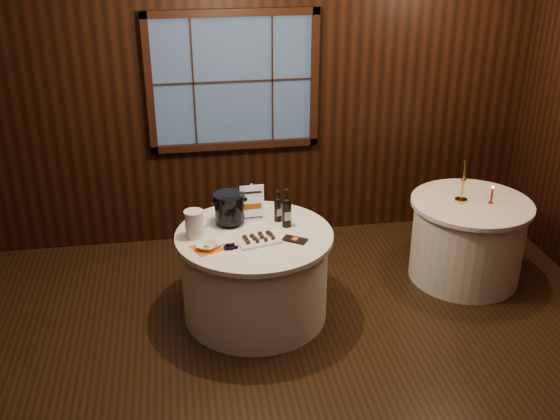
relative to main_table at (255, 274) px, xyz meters
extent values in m
plane|color=black|center=(0.00, -1.00, -0.39)|extent=(6.00, 6.00, 0.00)
cube|color=black|center=(0.00, 1.50, 1.11)|extent=(6.00, 0.02, 3.00)
cube|color=#34486D|center=(0.00, 1.47, 1.26)|extent=(1.50, 0.01, 1.20)
cylinder|color=white|center=(0.00, 0.00, -0.02)|extent=(1.20, 1.20, 0.73)
cylinder|color=white|center=(0.00, 0.00, 0.36)|extent=(1.28, 1.28, 0.04)
cylinder|color=white|center=(2.00, 0.30, -0.02)|extent=(1.00, 1.00, 0.73)
cylinder|color=white|center=(2.00, 0.30, 0.36)|extent=(1.08, 1.08, 0.04)
cube|color=silver|center=(0.02, 0.27, 0.39)|extent=(0.17, 0.10, 0.02)
cube|color=silver|center=(0.02, 0.27, 0.55)|extent=(0.02, 0.02, 0.31)
cube|color=silver|center=(0.02, 0.26, 0.55)|extent=(0.20, 0.02, 0.28)
cylinder|color=black|center=(0.23, 0.20, 0.47)|extent=(0.07, 0.07, 0.18)
sphere|color=black|center=(0.23, 0.20, 0.56)|extent=(0.07, 0.07, 0.07)
cylinder|color=black|center=(0.23, 0.20, 0.61)|extent=(0.02, 0.02, 0.08)
cylinder|color=black|center=(0.23, 0.20, 0.65)|extent=(0.03, 0.03, 0.02)
cube|color=beige|center=(0.23, 0.17, 0.47)|extent=(0.05, 0.01, 0.06)
cylinder|color=black|center=(0.28, 0.09, 0.49)|extent=(0.08, 0.08, 0.21)
sphere|color=black|center=(0.28, 0.09, 0.59)|extent=(0.08, 0.08, 0.08)
cylinder|color=black|center=(0.28, 0.09, 0.65)|extent=(0.03, 0.03, 0.10)
cylinder|color=black|center=(0.28, 0.09, 0.70)|extent=(0.03, 0.03, 0.02)
cube|color=beige|center=(0.28, 0.05, 0.49)|extent=(0.06, 0.01, 0.07)
cylinder|color=black|center=(-0.18, 0.21, 0.40)|extent=(0.19, 0.19, 0.03)
cylinder|color=black|center=(-0.18, 0.21, 0.52)|extent=(0.25, 0.25, 0.21)
cylinder|color=black|center=(-0.18, 0.21, 0.64)|extent=(0.26, 0.26, 0.02)
cube|color=white|center=(0.02, -0.14, 0.39)|extent=(0.38, 0.29, 0.02)
cube|color=black|center=(0.30, -0.18, 0.39)|extent=(0.21, 0.19, 0.02)
cylinder|color=#362B13|center=(-0.29, -0.22, 0.40)|extent=(0.07, 0.02, 0.03)
cylinder|color=silver|center=(-0.47, 0.03, 0.49)|extent=(0.14, 0.14, 0.21)
cylinder|color=silver|center=(-0.47, 0.03, 0.60)|extent=(0.16, 0.16, 0.01)
torus|color=silver|center=(-0.40, 0.03, 0.50)|extent=(0.11, 0.02, 0.11)
cube|color=#FF6115|center=(-0.39, -0.19, 0.38)|extent=(0.27, 0.27, 0.00)
imported|color=white|center=(-0.39, -0.19, 0.41)|extent=(0.20, 0.20, 0.04)
cylinder|color=gold|center=(1.91, 0.33, 0.39)|extent=(0.11, 0.11, 0.02)
cylinder|color=gold|center=(1.91, 0.33, 0.58)|extent=(0.02, 0.02, 0.35)
cylinder|color=gold|center=(1.91, 0.33, 0.76)|extent=(0.06, 0.06, 0.03)
cylinder|color=gold|center=(2.14, 0.23, 0.39)|extent=(0.05, 0.05, 0.01)
cylinder|color=#981B0B|center=(2.14, 0.23, 0.46)|extent=(0.02, 0.02, 0.14)
sphere|color=#FFB23F|center=(2.14, 0.23, 0.54)|extent=(0.02, 0.02, 0.02)
camera|label=1|loc=(-0.55, -4.66, 2.80)|focal=42.00mm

